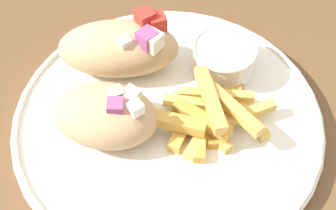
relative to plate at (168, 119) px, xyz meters
name	(u,v)px	position (x,y,z in m)	size (l,w,h in m)	color
table	(191,137)	(0.01, 0.04, -0.09)	(1.24, 1.24, 0.75)	brown
plate	(168,119)	(0.00, 0.00, 0.00)	(0.31, 0.31, 0.02)	white
pita_sandwich_near	(106,115)	(-0.05, -0.04, 0.03)	(0.11, 0.09, 0.06)	tan
pita_sandwich_far	(120,48)	(-0.07, 0.04, 0.03)	(0.14, 0.11, 0.07)	tan
fries_pile	(208,115)	(0.04, 0.01, 0.02)	(0.12, 0.11, 0.04)	gold
sauce_ramekin	(224,57)	(0.03, 0.08, 0.03)	(0.07, 0.07, 0.04)	white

